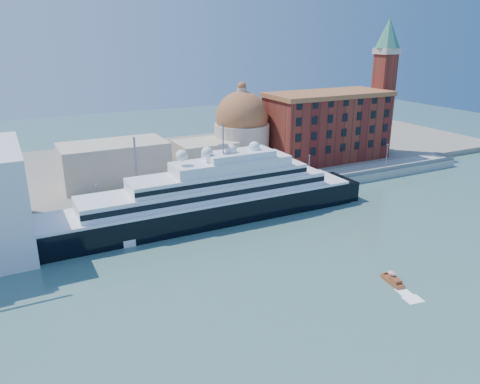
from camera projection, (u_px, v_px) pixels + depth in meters
ground at (275, 252)px, 98.93m from camera, size 400.00×400.00×0.00m
quay at (211, 199)px, 127.16m from camera, size 180.00×10.00×2.50m
land at (163, 164)px, 161.76m from camera, size 260.00×72.00×2.00m
quay_fence at (217, 197)px, 122.77m from camera, size 180.00×0.10×1.20m
superyacht at (190, 205)px, 112.38m from camera, size 93.57×12.97×27.96m
service_barge at (103, 244)px, 100.98m from camera, size 13.99×5.36×3.09m
water_taxi at (393, 280)px, 86.56m from camera, size 2.49×5.34×2.44m
warehouse at (327, 126)px, 160.73m from camera, size 43.00×19.00×23.25m
campanile at (384, 78)px, 166.27m from camera, size 8.40×8.40×47.00m
church at (198, 144)px, 146.77m from camera, size 66.00×18.00×25.50m
lamp_posts at (167, 176)px, 117.45m from camera, size 120.80×2.40×18.00m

